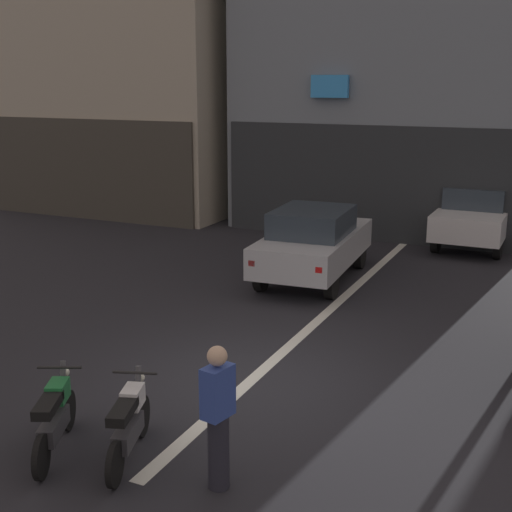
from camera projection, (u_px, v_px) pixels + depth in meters
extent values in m
plane|color=#232328|center=(250.00, 382.00, 10.45)|extent=(120.00, 120.00, 0.00)
cube|color=silver|center=(363.00, 280.00, 15.73)|extent=(0.20, 18.00, 0.01)
cube|color=#3E3A33|center=(86.00, 170.00, 22.31)|extent=(7.88, 0.10, 3.20)
cube|color=#292C30|center=(366.00, 184.00, 19.31)|extent=(8.31, 0.10, 3.20)
cube|color=#3399F2|center=(330.00, 86.00, 19.05)|extent=(1.06, 0.16, 0.61)
cylinder|color=black|center=(298.00, 250.00, 17.21)|extent=(0.22, 0.65, 0.64)
cylinder|color=black|center=(360.00, 255.00, 16.67)|extent=(0.22, 0.65, 0.64)
cylinder|color=black|center=(261.00, 276.00, 14.86)|extent=(0.22, 0.65, 0.64)
cylinder|color=black|center=(332.00, 284.00, 14.32)|extent=(0.22, 0.65, 0.64)
cube|color=#B7BABF|center=(314.00, 247.00, 15.66)|extent=(2.02, 4.20, 0.66)
cube|color=#2D3842|center=(312.00, 221.00, 15.38)|extent=(1.67, 2.06, 0.56)
cube|color=red|center=(252.00, 263.00, 14.07)|extent=(0.14, 0.07, 0.12)
cube|color=red|center=(319.00, 270.00, 13.58)|extent=(0.14, 0.07, 0.12)
cylinder|color=black|center=(498.00, 247.00, 17.53)|extent=(0.19, 0.64, 0.64)
cylinder|color=black|center=(436.00, 241.00, 18.18)|extent=(0.19, 0.64, 0.64)
cylinder|color=black|center=(509.00, 227.00, 19.81)|extent=(0.19, 0.64, 0.64)
cylinder|color=black|center=(454.00, 223.00, 20.45)|extent=(0.19, 0.64, 0.64)
cube|color=silver|center=(476.00, 218.00, 18.89)|extent=(1.81, 4.12, 0.66)
cube|color=#2D3842|center=(478.00, 195.00, 18.87)|extent=(1.57, 1.99, 0.56)
cube|color=red|center=(511.00, 206.00, 20.35)|extent=(0.14, 0.06, 0.12)
cube|color=red|center=(462.00, 203.00, 20.94)|extent=(0.14, 0.06, 0.12)
cylinder|color=black|center=(68.00, 410.00, 8.98)|extent=(0.28, 0.50, 0.52)
cylinder|color=black|center=(41.00, 457.00, 7.86)|extent=(0.28, 0.50, 0.52)
cube|color=#38383D|center=(54.00, 426.00, 8.35)|extent=(0.49, 0.75, 0.22)
cube|color=black|center=(48.00, 405.00, 8.11)|extent=(0.45, 0.64, 0.12)
cube|color=#1E7238|center=(58.00, 391.00, 8.51)|extent=(0.35, 0.42, 0.24)
cylinder|color=#4C4C51|center=(63.00, 389.00, 8.74)|extent=(0.16, 0.24, 0.70)
cylinder|color=black|center=(59.00, 367.00, 8.59)|extent=(0.51, 0.26, 0.04)
sphere|color=silver|center=(65.00, 372.00, 8.82)|extent=(0.12, 0.12, 0.12)
cylinder|color=black|center=(142.00, 416.00, 8.82)|extent=(0.23, 0.51, 0.52)
cylinder|color=black|center=(115.00, 464.00, 7.71)|extent=(0.23, 0.51, 0.52)
cube|color=#38383D|center=(128.00, 432.00, 8.19)|extent=(0.43, 0.76, 0.22)
cube|color=black|center=(123.00, 411.00, 7.96)|extent=(0.40, 0.64, 0.12)
cube|color=silver|center=(133.00, 397.00, 8.36)|extent=(0.32, 0.41, 0.24)
cylinder|color=#4C4C51|center=(138.00, 394.00, 8.59)|extent=(0.14, 0.25, 0.70)
cylinder|color=black|center=(135.00, 373.00, 8.43)|extent=(0.53, 0.21, 0.04)
sphere|color=silver|center=(140.00, 377.00, 8.67)|extent=(0.12, 0.12, 0.12)
cylinder|color=#23232D|center=(219.00, 452.00, 7.65)|extent=(0.24, 0.24, 0.86)
cube|color=#334CA5|center=(218.00, 392.00, 7.47)|extent=(0.29, 0.40, 0.58)
sphere|color=beige|center=(217.00, 356.00, 7.37)|extent=(0.22, 0.22, 0.22)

